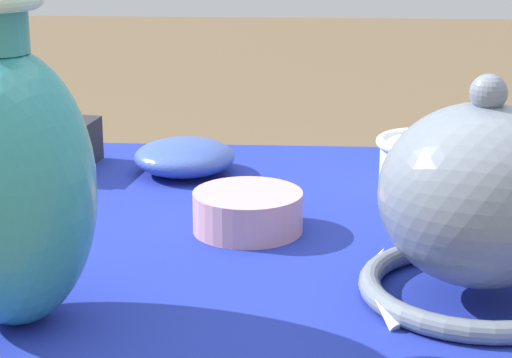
# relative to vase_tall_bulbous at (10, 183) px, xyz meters

# --- Properties ---
(display_table) EXTENTS (1.27, 0.77, 0.72)m
(display_table) POSITION_rel_vase_tall_bulbous_xyz_m (0.16, 0.24, -0.20)
(display_table) COLOR #38383D
(display_table) RESTS_ON ground_plane
(vase_tall_bulbous) EXTENTS (0.15, 0.15, 0.31)m
(vase_tall_bulbous) POSITION_rel_vase_tall_bulbous_xyz_m (0.00, 0.00, 0.00)
(vase_tall_bulbous) COLOR teal
(vase_tall_bulbous) RESTS_ON display_table
(vase_dome_bell) EXTENTS (0.23, 0.24, 0.22)m
(vase_dome_bell) POSITION_rel_vase_tall_bulbous_xyz_m (0.43, 0.08, -0.04)
(vase_dome_bell) COLOR slate
(vase_dome_bell) RESTS_ON display_table
(mosaic_tile_box) EXTENTS (0.15, 0.16, 0.06)m
(mosaic_tile_box) POSITION_rel_vase_tall_bulbous_xyz_m (-0.11, 0.50, -0.10)
(mosaic_tile_box) COLOR #232328
(mosaic_tile_box) RESTS_ON display_table
(pot_squat_rose) EXTENTS (0.13, 0.13, 0.05)m
(pot_squat_rose) POSITION_rel_vase_tall_bulbous_xyz_m (0.20, 0.26, -0.11)
(pot_squat_rose) COLOR #D19399
(pot_squat_rose) RESTS_ON display_table
(cup_wide_porcelain) EXTENTS (0.13, 0.13, 0.07)m
(cup_wide_porcelain) POSITION_rel_vase_tall_bulbous_xyz_m (0.42, 0.44, -0.10)
(cup_wide_porcelain) COLOR white
(cup_wide_porcelain) RESTS_ON display_table
(bowl_shallow_cobalt) EXTENTS (0.14, 0.14, 0.05)m
(bowl_shallow_cobalt) POSITION_rel_vase_tall_bulbous_xyz_m (0.09, 0.48, -0.11)
(bowl_shallow_cobalt) COLOR #3851A8
(bowl_shallow_cobalt) RESTS_ON display_table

